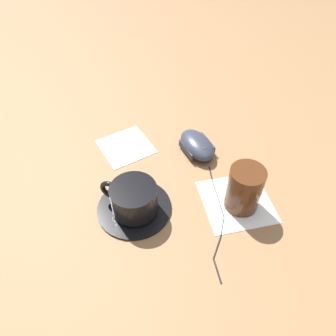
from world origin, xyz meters
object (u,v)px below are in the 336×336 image
at_px(coffee_cup, 133,198).
at_px(computer_mouse, 197,145).
at_px(drinking_glass, 244,188).
at_px(saucer, 134,207).

height_order(coffee_cup, computer_mouse, coffee_cup).
height_order(coffee_cup, drinking_glass, drinking_glass).
height_order(computer_mouse, drinking_glass, drinking_glass).
bearing_deg(computer_mouse, coffee_cup, -28.00).
bearing_deg(saucer, computer_mouse, 151.16).
bearing_deg(drinking_glass, saucer, -77.15).
xyz_separation_m(saucer, drinking_glass, (-0.05, 0.21, 0.05)).
xyz_separation_m(coffee_cup, drinking_glass, (-0.05, 0.21, 0.01)).
relative_size(coffee_cup, drinking_glass, 1.23).
bearing_deg(computer_mouse, saucer, -28.84).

